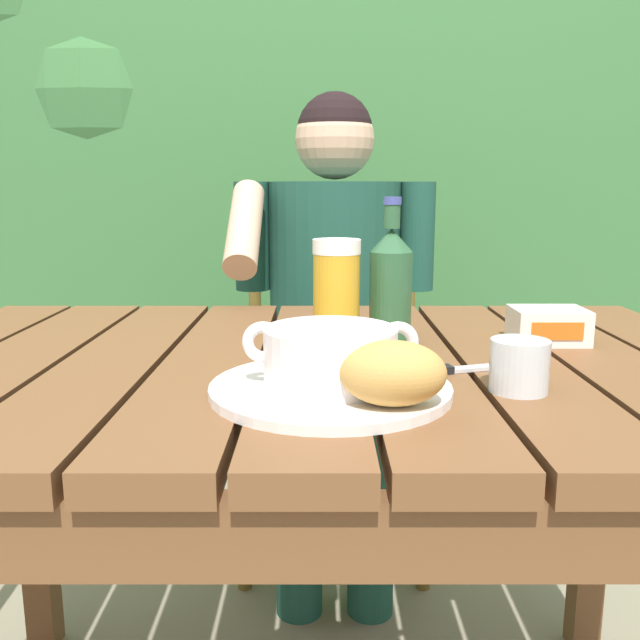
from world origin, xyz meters
name	(u,v)px	position (x,y,z in m)	size (l,w,h in m)	color
dining_table	(311,420)	(0.00, 0.00, 0.66)	(1.28, 0.83, 0.76)	brown
hedge_backdrop	(249,172)	(-0.27, 1.72, 1.06)	(3.72, 0.96, 2.16)	#3B713C
chair_near_diner	(333,376)	(0.05, 0.85, 0.48)	(0.49, 0.44, 1.00)	brown
person_eating	(334,306)	(0.05, 0.65, 0.72)	(0.48, 0.47, 1.23)	#1C4A3B
serving_plate	(331,389)	(0.03, -0.19, 0.77)	(0.29, 0.29, 0.01)	white
soup_bowl	(331,355)	(0.03, -0.19, 0.81)	(0.21, 0.16, 0.08)	white
bread_roll	(394,373)	(0.09, -0.26, 0.81)	(0.12, 0.09, 0.07)	tan
beer_glass	(337,293)	(0.04, 0.06, 0.85)	(0.07, 0.07, 0.17)	gold
beer_bottle	(391,283)	(0.13, 0.09, 0.86)	(0.07, 0.07, 0.23)	#2C5A36
water_glass_small	(520,366)	(0.25, -0.18, 0.80)	(0.07, 0.07, 0.06)	silver
butter_tub	(549,326)	(0.38, 0.08, 0.79)	(0.11, 0.09, 0.05)	white
table_knife	(450,370)	(0.19, -0.09, 0.77)	(0.17, 0.07, 0.01)	silver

